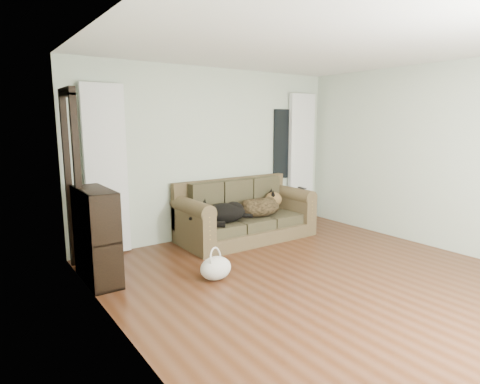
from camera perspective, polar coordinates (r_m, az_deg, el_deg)
floor at (r=4.70m, az=12.77°, el=-12.66°), size 5.00×5.00×0.00m
ceiling at (r=4.42m, az=14.15°, el=20.25°), size 5.00×5.00×0.00m
wall_back at (r=6.31m, az=-3.80°, el=5.51°), size 4.50×0.04×2.60m
wall_left at (r=3.09m, az=-15.58°, el=0.48°), size 0.04×5.00×2.60m
wall_right at (r=6.23m, az=27.40°, el=4.36°), size 0.04×5.00×2.60m
curtain_left at (r=5.57m, az=-18.51°, el=2.86°), size 0.55×0.08×2.25m
curtain_right at (r=7.35m, az=8.68°, el=4.88°), size 0.55×0.08×2.25m
window_pane at (r=7.14m, az=6.40°, el=6.80°), size 0.50×0.03×1.20m
door_casing at (r=5.10m, az=-22.64°, el=0.87°), size 0.07×0.60×2.10m
sofa at (r=6.15m, az=0.92°, el=-2.61°), size 2.07×0.89×0.85m
dog_black_lab at (r=5.79m, az=-2.72°, el=-3.09°), size 0.77×0.63×0.29m
dog_shepherd at (r=6.22m, az=2.99°, el=-2.09°), size 0.75×0.57×0.31m
tv_remote at (r=6.56m, az=8.80°, el=0.57°), size 0.08×0.19×0.02m
tote_bag at (r=4.67m, az=-3.48°, el=-10.48°), size 0.43×0.36×0.27m
bookshelf at (r=4.81m, az=-19.73°, el=-6.19°), size 0.41×0.88×1.06m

